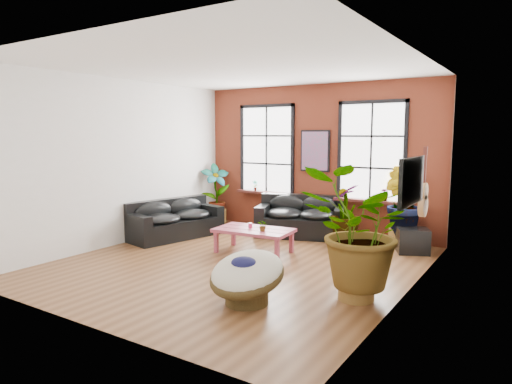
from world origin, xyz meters
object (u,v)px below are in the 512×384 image
Objects in this scene: sofa_back at (302,218)px; sofa_left at (174,220)px; papasan_chair at (247,275)px; coffee_table at (254,232)px.

sofa_left is at bearing -163.02° from sofa_back.
sofa_left is at bearing 147.40° from papasan_chair.
papasan_chair is (3.70, -2.54, 0.02)m from sofa_left.
sofa_left is 4.48m from papasan_chair.
sofa_left is 1.47× the size of coffee_table.
sofa_back reaches higher than coffee_table.
sofa_back reaches higher than papasan_chair.
coffee_table is (2.29, -0.18, 0.04)m from sofa_left.
sofa_back is 2.94m from sofa_left.
sofa_back is at bearing 81.66° from coffee_table.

